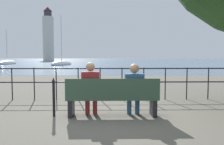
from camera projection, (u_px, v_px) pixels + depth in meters
The scene contains 10 objects.
ground_plane at pixel (112, 116), 5.14m from camera, with size 1000.00×1000.00×0.00m, color #605B51.
harbor_water at pixel (108, 59), 166.44m from camera, with size 600.00×300.00×0.01m.
park_bench at pixel (113, 98), 5.05m from camera, with size 2.13×0.45×0.90m.
seated_person_left at pixel (91, 87), 5.10m from camera, with size 0.40×0.35×1.26m.
seated_person_right at pixel (134, 87), 5.12m from camera, with size 0.44×0.35×1.23m.
promenade_railing at pixel (111, 79), 7.06m from camera, with size 10.65×0.04×1.05m.
closed_umbrella at pixel (54, 95), 5.03m from camera, with size 0.09×0.09×0.92m.
sailboat_1 at pixel (62, 64), 38.77m from camera, with size 3.74×6.44×9.10m.
sailboat_3 at pixel (7, 63), 44.90m from camera, with size 1.90×8.19×7.41m.
harbor_lighthouse at pixel (48, 36), 91.15m from camera, with size 4.49×4.49×22.41m.
Camera 1 is at (-0.12, -5.06, 1.37)m, focal length 35.00 mm.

